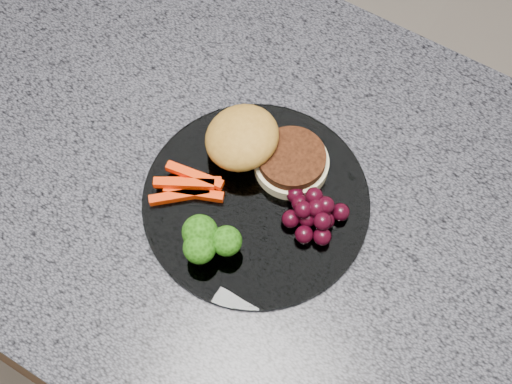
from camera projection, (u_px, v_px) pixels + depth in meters
island_cabinet at (221, 287)px, 1.26m from camera, size 1.20×0.60×0.86m
countertop at (204, 168)px, 0.86m from camera, size 1.20×0.60×0.04m
plate at (256, 201)px, 0.81m from camera, size 0.26×0.26×0.01m
burger at (259, 148)px, 0.82m from camera, size 0.17×0.13×0.05m
carrot_sticks at (189, 186)px, 0.81m from camera, size 0.08×0.07×0.02m
broccoli at (207, 240)px, 0.76m from camera, size 0.07×0.06×0.05m
grape_bunch at (314, 213)px, 0.79m from camera, size 0.07×0.07×0.04m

